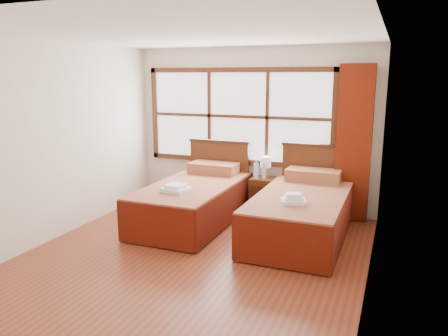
% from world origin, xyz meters
% --- Properties ---
extents(floor, '(4.50, 4.50, 0.00)m').
position_xyz_m(floor, '(0.00, 0.00, 0.00)').
color(floor, brown).
rests_on(floor, ground).
extents(ceiling, '(4.50, 4.50, 0.00)m').
position_xyz_m(ceiling, '(0.00, 0.00, 2.60)').
color(ceiling, white).
rests_on(ceiling, wall_back).
extents(wall_back, '(4.00, 0.00, 4.00)m').
position_xyz_m(wall_back, '(0.00, 2.25, 1.30)').
color(wall_back, silver).
rests_on(wall_back, floor).
extents(wall_left, '(0.00, 4.50, 4.50)m').
position_xyz_m(wall_left, '(-2.00, 0.00, 1.30)').
color(wall_left, silver).
rests_on(wall_left, floor).
extents(wall_right, '(0.00, 4.50, 4.50)m').
position_xyz_m(wall_right, '(2.00, 0.00, 1.30)').
color(wall_right, silver).
rests_on(wall_right, floor).
extents(window, '(3.16, 0.06, 1.56)m').
position_xyz_m(window, '(-0.25, 2.21, 1.50)').
color(window, white).
rests_on(window, wall_back).
extents(curtain, '(0.50, 0.16, 2.30)m').
position_xyz_m(curtain, '(1.60, 2.11, 1.17)').
color(curtain, '#651A0A').
rests_on(curtain, wall_back).
extents(bed_left, '(1.13, 2.20, 1.11)m').
position_xyz_m(bed_left, '(-0.55, 1.20, 0.34)').
color(bed_left, '#391C0B').
rests_on(bed_left, floor).
extents(bed_right, '(1.16, 2.25, 1.13)m').
position_xyz_m(bed_right, '(1.07, 1.20, 0.34)').
color(bed_right, '#391C0B').
rests_on(bed_right, floor).
extents(nightstand, '(0.42, 0.42, 0.56)m').
position_xyz_m(nightstand, '(0.29, 1.99, 0.28)').
color(nightstand, '#4B2410').
rests_on(nightstand, floor).
extents(towels_left, '(0.37, 0.34, 0.10)m').
position_xyz_m(towels_left, '(-0.58, 0.65, 0.63)').
color(towels_left, white).
rests_on(towels_left, bed_left).
extents(towels_right, '(0.37, 0.34, 0.12)m').
position_xyz_m(towels_right, '(1.06, 0.66, 0.65)').
color(towels_right, white).
rests_on(towels_right, bed_right).
extents(lamp, '(0.17, 0.17, 0.33)m').
position_xyz_m(lamp, '(0.28, 2.06, 0.80)').
color(lamp, gold).
rests_on(lamp, nightstand).
extents(bottle_near, '(0.07, 0.07, 0.27)m').
position_xyz_m(bottle_near, '(0.17, 1.93, 0.69)').
color(bottle_near, '#C3E4FB').
rests_on(bottle_near, nightstand).
extents(bottle_far, '(0.06, 0.06, 0.24)m').
position_xyz_m(bottle_far, '(0.28, 1.97, 0.67)').
color(bottle_far, '#C3E4FB').
rests_on(bottle_far, nightstand).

